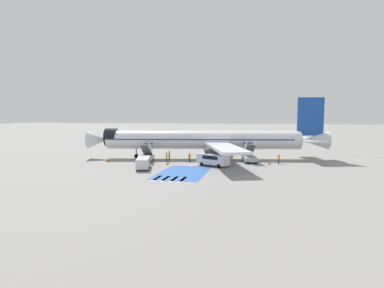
# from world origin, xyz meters

# --- Properties ---
(ground_plane) EXTENTS (600.00, 600.00, 0.00)m
(ground_plane) POSITION_xyz_m (0.00, 0.00, 0.00)
(ground_plane) COLOR gray
(apron_leadline_yellow) EXTENTS (80.22, 15.66, 0.01)m
(apron_leadline_yellow) POSITION_xyz_m (0.96, -0.30, 0.00)
(apron_leadline_yellow) COLOR gold
(apron_leadline_yellow) RESTS_ON ground_plane
(apron_stand_patch_blue) EXTENTS (6.88, 11.84, 0.01)m
(apron_stand_patch_blue) POSITION_xyz_m (0.96, -15.67, 0.00)
(apron_stand_patch_blue) COLOR #2856A8
(apron_stand_patch_blue) RESTS_ON ground_plane
(apron_walkway_bar_0) EXTENTS (0.44, 3.60, 0.01)m
(apron_walkway_bar_0) POSITION_xyz_m (-1.44, -20.33, 0.00)
(apron_walkway_bar_0) COLOR silver
(apron_walkway_bar_0) RESTS_ON ground_plane
(apron_walkway_bar_1) EXTENTS (0.44, 3.60, 0.01)m
(apron_walkway_bar_1) POSITION_xyz_m (-0.24, -20.33, 0.00)
(apron_walkway_bar_1) COLOR silver
(apron_walkway_bar_1) RESTS_ON ground_plane
(apron_walkway_bar_2) EXTENTS (0.44, 3.60, 0.01)m
(apron_walkway_bar_2) POSITION_xyz_m (0.96, -20.33, 0.00)
(apron_walkway_bar_2) COLOR silver
(apron_walkway_bar_2) RESTS_ON ground_plane
(apron_walkway_bar_3) EXTENTS (0.44, 3.60, 0.01)m
(apron_walkway_bar_3) POSITION_xyz_m (2.16, -20.33, 0.00)
(apron_walkway_bar_3) COLOR silver
(apron_walkway_bar_3) RESTS_ON ground_plane
(airliner) EXTENTS (46.76, 35.89, 11.92)m
(airliner) POSITION_xyz_m (1.72, -0.15, 3.67)
(airliner) COLOR silver
(airliner) RESTS_ON ground_plane
(boarding_stairs_forward) EXTENTS (3.07, 5.50, 4.04)m
(boarding_stairs_forward) POSITION_xyz_m (-8.39, -6.52, 0.99)
(boarding_stairs_forward) COLOR #ADB2BA
(boarding_stairs_forward) RESTS_ON ground_plane
(boarding_stairs_aft) EXTENTS (3.07, 5.50, 4.16)m
(boarding_stairs_aft) POSITION_xyz_m (10.10, -2.95, 1.01)
(boarding_stairs_aft) COLOR #ADB2BA
(boarding_stairs_aft) RESTS_ON ground_plane
(fuel_tanker) EXTENTS (3.12, 8.92, 3.52)m
(fuel_tanker) POSITION_xyz_m (6.43, 25.91, 1.78)
(fuel_tanker) COLOR #38383D
(fuel_tanker) RESTS_ON ground_plane
(service_van_0) EXTENTS (3.51, 5.84, 1.76)m
(service_van_0) POSITION_xyz_m (-6.04, -13.79, 1.08)
(service_van_0) COLOR silver
(service_van_0) RESTS_ON ground_plane
(service_van_1) EXTENTS (5.73, 3.96, 2.01)m
(service_van_1) POSITION_xyz_m (4.37, -8.88, 1.21)
(service_van_1) COLOR silver
(service_van_1) RESTS_ON ground_plane
(ground_crew_0) EXTENTS (0.36, 0.48, 1.76)m
(ground_crew_0) POSITION_xyz_m (15.20, -4.06, 1.02)
(ground_crew_0) COLOR #2D2D33
(ground_crew_0) RESTS_ON ground_plane
(ground_crew_1) EXTENTS (0.45, 0.48, 1.82)m
(ground_crew_1) POSITION_xyz_m (-4.69, -4.27, 1.05)
(ground_crew_1) COLOR #191E38
(ground_crew_1) RESTS_ON ground_plane
(ground_crew_2) EXTENTS (0.26, 0.44, 1.82)m
(ground_crew_2) POSITION_xyz_m (-4.67, -5.91, 1.06)
(ground_crew_2) COLOR #2D2D33
(ground_crew_2) RESTS_ON ground_plane
(ground_crew_3) EXTENTS (0.48, 0.45, 1.66)m
(ground_crew_3) POSITION_xyz_m (-0.50, -5.43, 0.95)
(ground_crew_3) COLOR #191E38
(ground_crew_3) RESTS_ON ground_plane
(traffic_cone_0) EXTENTS (0.52, 0.52, 0.58)m
(traffic_cone_0) POSITION_xyz_m (-15.44, -7.68, 0.29)
(traffic_cone_0) COLOR orange
(traffic_cone_0) RESTS_ON ground_plane
(traffic_cone_1) EXTENTS (0.53, 0.53, 0.59)m
(traffic_cone_1) POSITION_xyz_m (-3.53, -9.01, 0.30)
(traffic_cone_1) COLOR orange
(traffic_cone_1) RESTS_ON ground_plane
(traffic_cone_2) EXTENTS (0.50, 0.50, 0.56)m
(traffic_cone_2) POSITION_xyz_m (13.59, -5.05, 0.28)
(traffic_cone_2) COLOR orange
(traffic_cone_2) RESTS_ON ground_plane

